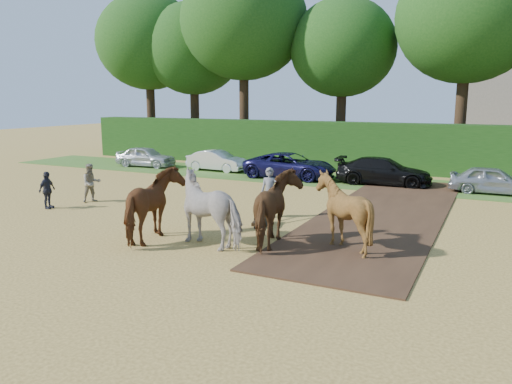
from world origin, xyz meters
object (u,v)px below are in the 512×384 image
Objects in this scene: spectator_far at (47,190)px; parked_cars at (391,172)px; spectator_near at (91,183)px; church at (498,18)px; plough_team at (247,208)px.

spectator_far reaches higher than parked_cars.
spectator_near is 0.06× the size of church.
church reaches higher than spectator_near.
church is (15.19, 53.14, 12.96)m from spectator_far.
spectator_near is 9.42m from plough_team.
plough_team is at bearing -76.01° from spectator_near.
plough_team is 55.74m from church.
spectator_far is at bearing -134.26° from parked_cars.
spectator_near is 14.87m from parked_cars.
plough_team is 0.21× the size of parked_cars.
parked_cars is 1.32× the size of church.
plough_team reaches higher than spectator_near.
parked_cars is at bearing -54.06° from spectator_far.
spectator_near reaches higher than spectator_far.
plough_team is at bearing -98.46° from parked_cars.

